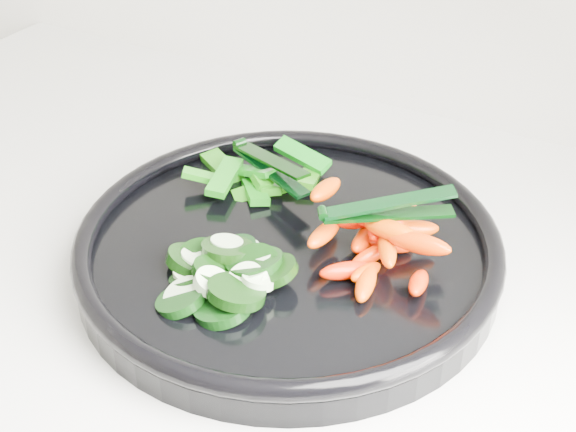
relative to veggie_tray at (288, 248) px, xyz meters
The scene contains 6 objects.
veggie_tray is the anchor object (origin of this frame).
cucumber_pile 0.08m from the veggie_tray, 109.62° to the right, with size 0.12×0.13×0.04m.
carrot_pile 0.08m from the veggie_tray, 18.28° to the left, with size 0.14×0.15×0.05m.
pepper_pile 0.10m from the veggie_tray, 132.84° to the left, with size 0.13×0.12×0.04m.
tong_carrot 0.10m from the veggie_tray, 16.44° to the left, with size 0.10×0.08×0.02m.
tong_pepper 0.10m from the veggie_tray, 129.95° to the left, with size 0.11×0.06×0.02m.
Camera 1 is at (-0.13, 1.17, 1.38)m, focal length 50.00 mm.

